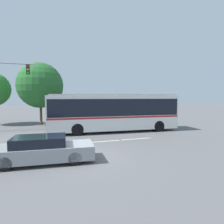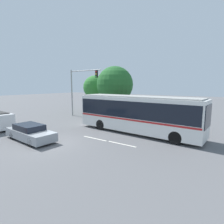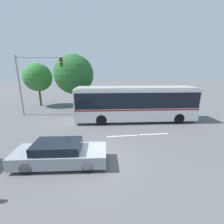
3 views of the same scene
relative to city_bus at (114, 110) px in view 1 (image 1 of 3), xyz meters
name	(u,v)px [view 1 (image 1 of 3)]	position (x,y,z in m)	size (l,w,h in m)	color
ground_plane	(81,156)	(-3.96, -6.55, -1.93)	(140.00, 140.00, 0.00)	#5B5B5E
city_bus	(114,110)	(0.00, 0.00, 0.00)	(11.84, 3.18, 3.40)	silver
sedan_foreground	(42,150)	(-5.92, -6.91, -1.31)	(4.97, 2.08, 1.29)	gray
flowering_hedge	(102,119)	(-0.12, 3.91, -1.26)	(8.66, 1.26, 1.37)	#286028
street_tree_centre	(40,85)	(-6.59, 6.22, 2.50)	(5.01, 5.01, 6.95)	brown
lane_stripe_near	(136,139)	(0.62, -3.58, -1.93)	(2.40, 0.16, 0.01)	silver
lane_stripe_mid	(103,141)	(-1.97, -3.64, -1.93)	(2.40, 0.16, 0.01)	silver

